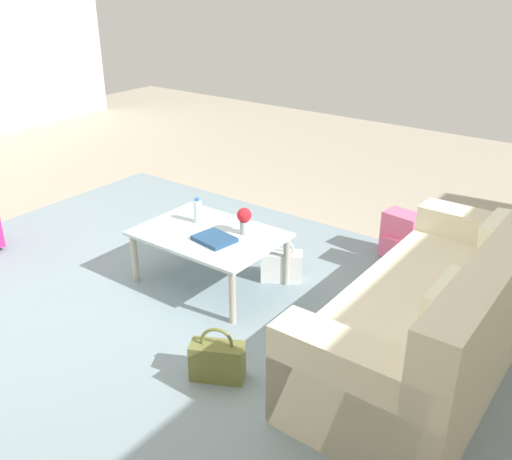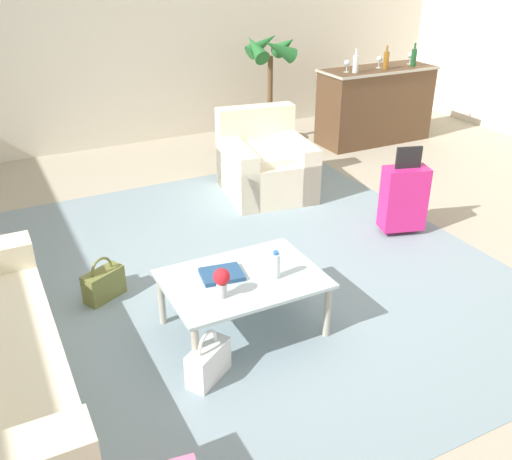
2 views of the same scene
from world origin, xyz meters
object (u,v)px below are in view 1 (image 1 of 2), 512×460
Objects in this scene: couch at (446,320)px; handbag_olive at (217,360)px; water_bottle at (198,211)px; coffee_table_book at (214,239)px; flower_vase at (244,218)px; backpack_pink at (401,236)px; handbag_white at (281,265)px; coffee_table at (209,239)px.

couch reaches higher than handbag_olive.
water_bottle is 0.57× the size of handbag_olive.
water_bottle is at bearing -43.95° from handbag_olive.
handbag_olive is (-0.66, 0.77, -0.32)m from coffee_table_book.
flower_vase is 1.43m from backpack_pink.
backpack_pink is at bearing -135.21° from water_bottle.
handbag_white is (0.36, -1.21, 0.00)m from handbag_olive.
backpack_pink is (-1.20, -1.19, -0.33)m from water_bottle.
water_bottle is 0.57× the size of handbag_white.
flower_vase is 0.51m from handbag_white.
coffee_table_book is 1.65m from backpack_pink.
couch is 10.64× the size of water_bottle.
coffee_table_book is at bearing 57.32° from backpack_pink.
water_bottle is (2.00, 0.00, 0.22)m from couch.
coffee_table is at bearing 34.29° from flower_vase.
flower_vase is (-0.10, -0.23, 0.11)m from coffee_table_book.
couch is 2.01m from water_bottle.
handbag_olive is at bearing 84.20° from backpack_pink.
flower_vase reaches higher than coffee_table_book.
water_bottle is (0.20, -0.10, 0.14)m from coffee_table.
coffee_table reaches higher than handbag_white.
coffee_table reaches higher than backpack_pink.
backpack_pink is at bearing -124.34° from flower_vase.
coffee_table is 1.18m from handbag_olive.
handbag_olive is at bearing 132.73° from coffee_table.
coffee_table_book is 1.06m from handbag_olive.
water_bottle is 0.78m from handbag_white.
coffee_table is at bearing 52.25° from backpack_pink.
water_bottle is at bearing 0.00° from couch.
handbag_olive is 1.00× the size of handbag_white.
couch is at bearing 169.17° from handbag_white.
coffee_table_book is 0.62m from handbag_white.
backpack_pink is (-0.58, -0.93, 0.06)m from handbag_white.
handbag_olive is 0.89× the size of backpack_pink.
couch reaches higher than handbag_white.
flower_vase is 0.57× the size of handbag_olive.
couch is 7.74× the size of coffee_table_book.
handbag_olive is (-0.78, 0.85, -0.25)m from coffee_table.
couch is 1.60m from flower_vase.
water_bottle reaches higher than handbag_olive.
couch is 1.69m from coffee_table_book.
coffee_table_book is 0.78× the size of handbag_olive.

